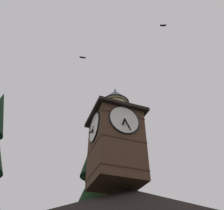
{
  "coord_description": "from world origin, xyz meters",
  "views": [
    {
      "loc": [
        5.92,
        14.19,
        1.6
      ],
      "look_at": [
        0.43,
        -0.27,
        13.9
      ],
      "focal_mm": 38.03,
      "sensor_mm": 36.0,
      "label": 1
    }
  ],
  "objects_px": {
    "pine_tree_behind": "(96,202)",
    "flying_bird_high": "(163,25)",
    "clock_tower": "(115,138)",
    "flying_bird_low": "(83,57)"
  },
  "relations": [
    {
      "from": "pine_tree_behind",
      "to": "flying_bird_high",
      "type": "xyz_separation_m",
      "value": [
        -2.09,
        10.14,
        11.51
      ]
    },
    {
      "from": "clock_tower",
      "to": "flying_bird_high",
      "type": "bearing_deg",
      "value": 111.28
    },
    {
      "from": "pine_tree_behind",
      "to": "flying_bird_low",
      "type": "relative_size",
      "value": 32.39
    },
    {
      "from": "flying_bird_high",
      "to": "flying_bird_low",
      "type": "xyz_separation_m",
      "value": [
        5.42,
        -5.18,
        -0.57
      ]
    },
    {
      "from": "flying_bird_high",
      "to": "flying_bird_low",
      "type": "distance_m",
      "value": 7.52
    },
    {
      "from": "pine_tree_behind",
      "to": "clock_tower",
      "type": "bearing_deg",
      "value": 89.28
    },
    {
      "from": "flying_bird_high",
      "to": "pine_tree_behind",
      "type": "bearing_deg",
      "value": -78.34
    },
    {
      "from": "pine_tree_behind",
      "to": "flying_bird_low",
      "type": "xyz_separation_m",
      "value": [
        3.33,
        4.96,
        10.94
      ]
    },
    {
      "from": "clock_tower",
      "to": "flying_bird_low",
      "type": "bearing_deg",
      "value": 5.97
    },
    {
      "from": "clock_tower",
      "to": "pine_tree_behind",
      "type": "distance_m",
      "value": 5.74
    }
  ]
}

